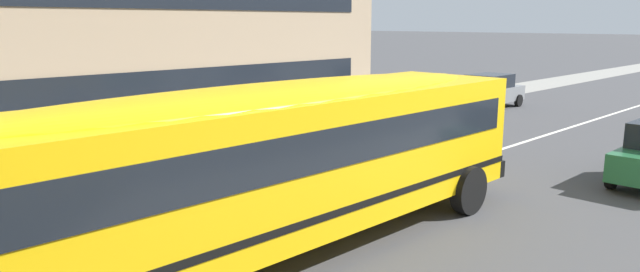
{
  "coord_description": "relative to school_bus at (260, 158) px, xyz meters",
  "views": [
    {
      "loc": [
        -9.27,
        -8.85,
        4.14
      ],
      "look_at": [
        -1.05,
        -0.63,
        1.82
      ],
      "focal_mm": 32.28,
      "sensor_mm": 36.0,
      "label": 1
    }
  ],
  "objects": [
    {
      "name": "sidewalk_far",
      "position": [
        3.16,
        9.11,
        -1.82
      ],
      "size": [
        120.0,
        3.0,
        0.01
      ],
      "primitive_type": "cube",
      "color": "gray",
      "rests_on": "ground_plane"
    },
    {
      "name": "school_bus",
      "position": [
        0.0,
        0.0,
        0.0
      ],
      "size": [
        13.72,
        3.29,
        3.07
      ],
      "rotation": [
        0.0,
        0.0,
        3.14
      ],
      "color": "yellow",
      "rests_on": "ground_plane"
    },
    {
      "name": "lane_centreline",
      "position": [
        3.16,
        1.26,
        -1.82
      ],
      "size": [
        110.0,
        0.16,
        0.01
      ],
      "primitive_type": "cube",
      "color": "silver",
      "rests_on": "ground_plane"
    },
    {
      "name": "parked_car_grey_beside_sign",
      "position": [
        19.49,
        6.26,
        -0.98
      ],
      "size": [
        3.92,
        1.91,
        1.64
      ],
      "rotation": [
        0.0,
        0.0,
        0.01
      ],
      "color": "gray",
      "rests_on": "ground_plane"
    },
    {
      "name": "ground_plane",
      "position": [
        3.16,
        1.26,
        -1.82
      ],
      "size": [
        400.0,
        400.0,
        0.0
      ],
      "primitive_type": "plane",
      "color": "#424244"
    }
  ]
}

